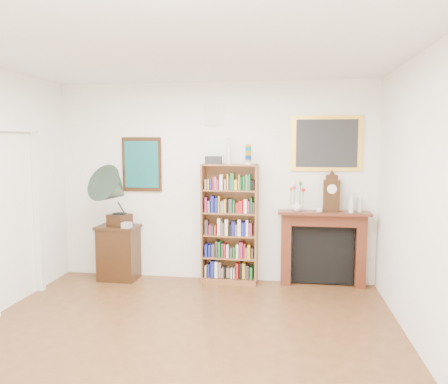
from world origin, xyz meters
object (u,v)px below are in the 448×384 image
cd_stack (127,225)px  teacup (319,210)px  side_cabinet (119,253)px  bottle_right (359,205)px  gramophone (115,192)px  flower_vase (297,206)px  bookshelf (230,217)px  bottle_left (351,204)px  mantel_clock (331,194)px  fireplace (323,242)px

cd_stack → teacup: bearing=3.2°
side_cabinet → bottle_right: (3.34, 0.11, 0.74)m
gramophone → flower_vase: (2.50, 0.19, -0.17)m
side_cabinet → teacup: bearing=2.1°
bookshelf → bottle_left: size_ratio=8.00×
mantel_clock → bottle_left: mantel_clock is taller
side_cabinet → flower_vase: 2.62m
gramophone → flower_vase: bearing=25.5°
side_cabinet → bottle_right: 3.43m
bottle_left → side_cabinet: bearing=-179.1°
teacup → side_cabinet: bearing=179.9°
fireplace → flower_vase: bearing=-167.3°
gramophone → cd_stack: bearing=13.4°
cd_stack → flower_vase: size_ratio=0.81×
side_cabinet → bottle_left: bearing=3.1°
side_cabinet → teacup: size_ratio=9.69×
gramophone → teacup: gramophone is taller
fireplace → mantel_clock: mantel_clock is taller
side_cabinet → teacup: (2.81, -0.01, 0.68)m
side_cabinet → gramophone: bearing=-80.0°
cd_stack → bottle_left: size_ratio=0.50×
gramophone → bottle_right: size_ratio=4.40×
side_cabinet → mantel_clock: mantel_clock is taller
mantel_clock → bottle_left: size_ratio=2.07×
mantel_clock → teacup: (-0.16, -0.10, -0.21)m
side_cabinet → fireplace: fireplace is taller
fireplace → teacup: (-0.07, -0.14, 0.47)m
cd_stack → bottle_right: (3.16, 0.27, 0.31)m
side_cabinet → flower_vase: flower_vase is taller
fireplace → bottle_left: bearing=-12.9°
fireplace → mantel_clock: bearing=-22.9°
fireplace → teacup: size_ratio=15.21×
bookshelf → bottle_right: 1.76m
cd_stack → teacup: (2.62, 0.14, 0.24)m
cd_stack → bottle_right: bottle_right is taller
bookshelf → bottle_right: (1.74, 0.04, 0.21)m
flower_vase → cd_stack: bearing=-174.8°
flower_vase → bottle_left: bottle_left is taller
fireplace → teacup: teacup is taller
gramophone → cd_stack: size_ratio=7.34×
side_cabinet → teacup: teacup is taller
mantel_clock → bottle_right: mantel_clock is taller
mantel_clock → flower_vase: mantel_clock is taller
side_cabinet → fireplace: bearing=4.9°
fireplace → flower_vase: size_ratio=8.26×
bookshelf → flower_vase: size_ratio=12.89×
gramophone → bottle_left: bearing=24.4°
fireplace → cd_stack: fireplace is taller
flower_vase → bottle_right: 0.83m
cd_stack → bottle_right: 3.18m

